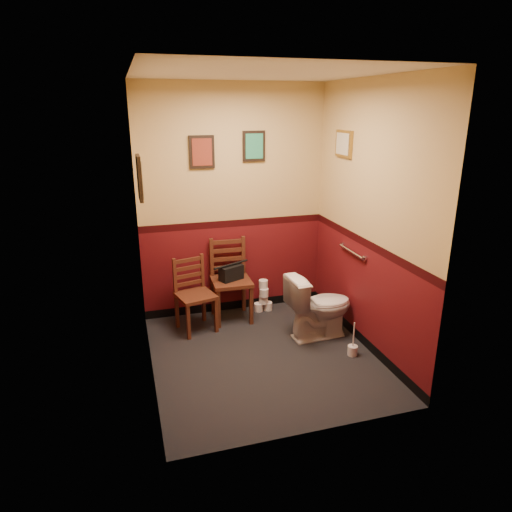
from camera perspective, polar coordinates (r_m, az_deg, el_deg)
The scene contains 17 objects.
floor at distance 4.77m, azimuth 0.87°, elevation -12.40°, with size 2.20×2.40×0.00m, color black.
ceiling at distance 4.12m, azimuth 1.06°, elevation 21.96°, with size 2.20×2.40×0.00m, color silver.
wall_back at distance 5.38m, azimuth -2.89°, elevation 6.59°, with size 2.20×2.70×0.00m, color #540E12.
wall_front at distance 3.18m, azimuth 7.43°, elevation -1.84°, with size 2.20×2.70×0.00m, color #540E12.
wall_left at distance 4.07m, azimuth -14.01°, elevation 2.26°, with size 2.40×2.70×0.00m, color #540E12.
wall_right at distance 4.69m, azimuth 13.94°, elevation 4.34°, with size 2.40×2.70×0.00m, color #540E12.
grab_bar at distance 4.99m, azimuth 11.87°, elevation 0.54°, with size 0.05×0.56×0.06m.
framed_print_back_a at distance 5.20m, azimuth -6.78°, elevation 12.78°, with size 0.28×0.04×0.36m.
framed_print_back_b at distance 5.33m, azimuth -0.26°, elevation 13.58°, with size 0.26×0.04×0.34m.
framed_print_left at distance 4.06m, azimuth -14.34°, elevation 9.44°, with size 0.04×0.30×0.38m.
framed_print_right at distance 5.09m, azimuth 10.91°, elevation 13.61°, with size 0.04×0.34×0.28m.
toilet at distance 5.05m, azimuth 7.93°, elevation -6.25°, with size 0.41×0.73×0.71m, color white.
toilet_brush at distance 4.87m, azimuth 11.98°, elevation -11.39°, with size 0.10×0.10×0.37m.
chair_left at distance 5.19m, azimuth -7.73°, elevation -4.79°, with size 0.47×0.47×0.83m.
chair_right at distance 5.39m, azimuth -3.20°, elevation -3.01°, with size 0.46×0.46×0.96m.
handbag at distance 5.31m, azimuth -3.13°, elevation -2.09°, with size 0.31×0.24×0.20m.
tp_stack at distance 5.67m, azimuth 0.93°, elevation -5.26°, with size 0.23×0.14×0.40m.
Camera 1 is at (-1.23, -3.92, 2.43)m, focal length 32.00 mm.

